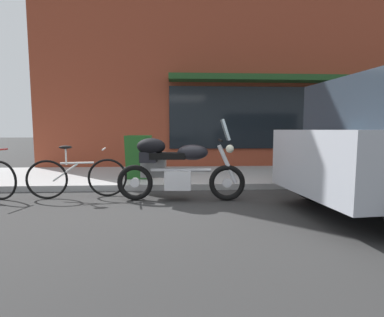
{
  "coord_description": "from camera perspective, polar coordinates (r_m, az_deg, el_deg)",
  "views": [
    {
      "loc": [
        0.09,
        -4.52,
        1.21
      ],
      "look_at": [
        0.36,
        0.49,
        0.7
      ],
      "focal_mm": 26.77,
      "sensor_mm": 36.0,
      "label": 1
    }
  ],
  "objects": [
    {
      "name": "ground_plane",
      "position": [
        4.68,
        -4.1,
        -9.2
      ],
      "size": [
        80.0,
        80.0,
        0.0
      ],
      "primitive_type": "plane",
      "color": "#2C2C2C"
    },
    {
      "name": "sandwich_board_sign",
      "position": [
        6.35,
        -10.56,
        0.22
      ],
      "size": [
        0.55,
        0.42,
        0.96
      ],
      "color": "#1E511E",
      "rests_on": "sidewalk_curb"
    },
    {
      "name": "parked_bicycle",
      "position": [
        5.46,
        -21.85,
        -3.42
      ],
      "size": [
        1.69,
        0.48,
        0.93
      ],
      "color": "black",
      "rests_on": "ground_plane"
    },
    {
      "name": "touring_motorcycle",
      "position": [
        4.89,
        -3.75,
        -1.41
      ],
      "size": [
        2.19,
        0.76,
        1.38
      ],
      "color": "black",
      "rests_on": "ground_plane"
    }
  ]
}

